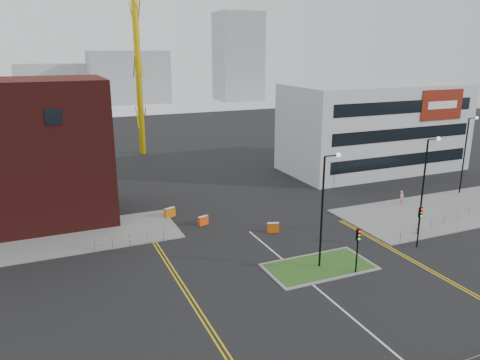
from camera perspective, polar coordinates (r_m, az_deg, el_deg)
name	(u,v)px	position (r m, az deg, el deg)	size (l,w,h in m)	color
ground	(362,326)	(31.54, 14.62, -16.83)	(200.00, 200.00, 0.00)	black
pavement_left	(19,245)	(45.76, -25.38, -7.20)	(28.00, 8.00, 0.12)	slate
pavement_right	(448,210)	(54.79, 24.03, -3.36)	(24.00, 10.00, 0.12)	slate
island_kerb	(319,267)	(38.19, 9.63, -10.38)	(8.60, 4.60, 0.08)	slate
grass_island	(319,266)	(38.18, 9.64, -10.35)	(8.00, 4.00, 0.12)	#214B19
office_block	(374,127)	(68.80, 15.98, 6.20)	(25.00, 12.20, 12.00)	silver
streetlamp_island	(325,202)	(36.28, 10.31, -2.66)	(1.46, 0.36, 9.18)	black
streetlamp_right_near	(426,179)	(45.20, 21.70, 0.14)	(1.46, 0.36, 9.18)	black
streetlamp_right_far	(466,149)	(60.58, 25.88, 3.42)	(1.46, 0.36, 9.18)	black
traffic_light_island	(358,243)	(36.74, 14.18, -7.40)	(0.28, 0.33, 3.65)	black
traffic_light_right	(420,219)	(43.16, 21.08, -4.48)	(0.28, 0.33, 3.65)	black
railing_left	(130,238)	(42.16, -13.28, -6.95)	(6.05, 0.05, 1.10)	gray
railing_right	(457,213)	(51.93, 24.98, -3.64)	(19.05, 5.05, 1.10)	gray
centre_line	(343,310)	(32.88, 12.43, -15.21)	(0.15, 30.00, 0.01)	silver
yellow_left_a	(178,282)	(35.74, -7.58, -12.27)	(0.12, 24.00, 0.01)	gold
yellow_left_b	(182,282)	(35.81, -7.11, -12.20)	(0.12, 24.00, 0.01)	gold
yellow_right_a	(411,261)	(41.15, 20.11, -9.24)	(0.12, 20.00, 0.01)	gold
yellow_right_b	(414,260)	(41.34, 20.42, -9.15)	(0.12, 20.00, 0.01)	gold
skyline_b	(129,77)	(153.20, -13.39, 12.10)	(24.00, 12.00, 16.00)	gray
skyline_c	(238,57)	(158.26, -0.21, 14.79)	(14.00, 12.00, 28.00)	gray
skyline_d	(66,83)	(161.14, -20.42, 11.00)	(30.00, 12.00, 12.00)	gray
pedestrian	(402,198)	(54.56, 19.10, -2.07)	(0.60, 0.39, 1.65)	pink
barrier_left	(170,212)	(48.55, -8.55, -3.89)	(1.23, 0.81, 0.99)	#D4670B
barrier_mid	(203,220)	(46.11, -4.51, -4.91)	(1.11, 0.66, 0.89)	#F74C0D
barrier_right	(273,227)	(44.31, 4.05, -5.74)	(1.17, 0.69, 0.93)	#C3510A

